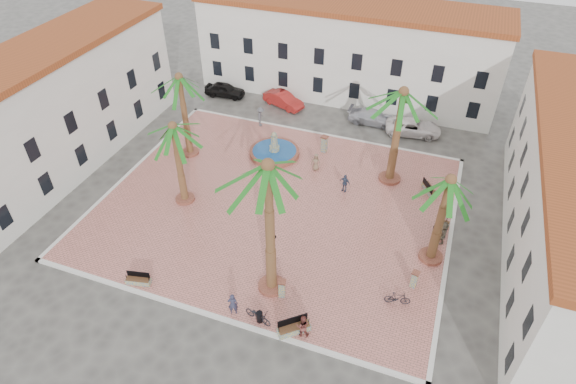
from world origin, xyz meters
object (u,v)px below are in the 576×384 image
Objects in this scene: cyclist_b at (303,326)px; palm_ne at (402,103)px; fountain at (274,151)px; bollard_e at (414,279)px; palm_nw at (180,86)px; bench_s at (138,280)px; bench_e at (443,229)px; car_black at (225,90)px; bicycle_b at (397,298)px; pedestrian_east at (443,232)px; car_silver at (373,117)px; bench_se at (294,328)px; pedestrian_fountain_b at (345,183)px; palm_sw at (174,136)px; lamppost_e at (443,199)px; palm_e at (448,191)px; palm_s at (268,180)px; car_red at (283,100)px; car_white at (413,127)px; lamppost_s at (273,247)px; bollard_se at (282,288)px; bicycle_a at (258,315)px; bollard_n at (324,144)px; pedestrian_north at (261,117)px; pedestrian_fountain_a at (316,162)px; cyclist_a at (233,304)px; bench_ne at (429,189)px; litter_bin at (260,317)px.

palm_ne is at bearing -111.72° from cyclist_b.
bollard_e is (13.76, -10.82, 0.36)m from fountain.
bench_s is at bearing -73.50° from palm_nw.
car_black is (-23.98, 13.64, 0.31)m from bench_e.
pedestrian_east is (1.95, 6.48, 0.40)m from bicycle_b.
car_silver is (9.67, 25.11, 0.30)m from bench_s.
pedestrian_fountain_b reaches higher than bench_se.
palm_sw is 19.28m from lamppost_e.
pedestrian_fountain_b is at bearing 145.68° from palm_e.
palm_s reaches higher than car_red.
cyclist_b is 0.31× the size of car_white.
palm_e is at bearing -179.84° from bench_e.
lamppost_s is 2.61m from bollard_se.
palm_ne reaches higher than bicycle_a.
bollard_n is at bearing 61.32° from bench_se.
cyclist_b is 0.85× the size of pedestrian_north.
palm_nw is 13.37m from car_red.
pedestrian_fountain_a reaches higher than bollard_e.
cyclist_b is (-5.47, -5.84, 0.13)m from bollard_e.
lamppost_e is at bearing 76.59° from bench_e.
cyclist_b reaches higher than bicycle_a.
lamppost_s is (-9.88, -7.95, 2.30)m from bench_e.
palm_s is 6.46× the size of pedestrian_fountain_a.
bollard_n is 18.68m from bicycle_a.
bicycle_b is (5.26, 4.09, 0.20)m from bench_se.
bollard_n is (-3.81, 18.60, 0.52)m from bench_se.
bicycle_b is 11.38m from pedestrian_fountain_b.
cyclist_a is at bearing -135.56° from bollard_se.
palm_e is at bearing 75.99° from bollard_e.
cyclist_a is at bearing -145.55° from car_red.
bench_ne is 1.06× the size of cyclist_a.
pedestrian_fountain_a is (-3.67, 15.73, 0.48)m from bench_se.
litter_bin is (0.54, -3.69, -2.17)m from lamppost_s.
lamppost_s is (9.31, -4.74, -3.30)m from palm_sw.
palm_ne is 5.34× the size of bollard_n.
car_red is at bearing 144.42° from pedestrian_fountain_b.
palm_nw is at bearing 136.80° from palm_s.
car_white is (5.51, 21.89, -8.00)m from palm_s.
pedestrian_fountain_a is (-4.20, 15.75, -0.03)m from cyclist_b.
palm_ne is at bearing 53.65° from bench_e.
litter_bin is at bearing 176.79° from car_silver.
bench_s is (1.41, -8.42, -5.63)m from palm_sw.
palm_ne is (-4.30, 7.78, 1.17)m from palm_e.
car_silver is (-0.91, 25.11, 0.25)m from bench_se.
palm_sw is 10.96m from lamppost_s.
palm_s is 7.66× the size of bollard_e.
bollard_se is 12.13m from pedestrian_east.
litter_bin is 29.21m from car_black.
palm_e is at bearing 38.12° from bollard_se.
lamppost_e reaches higher than pedestrian_fountain_a.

